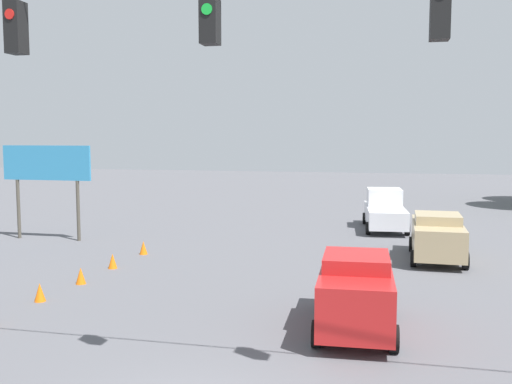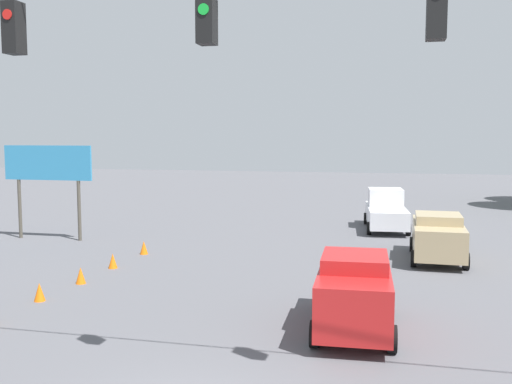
% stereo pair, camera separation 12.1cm
% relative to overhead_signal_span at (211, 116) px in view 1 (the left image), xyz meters
% --- Properties ---
extents(overhead_signal_span, '(22.65, 0.38, 8.68)m').
position_rel_overhead_signal_span_xyz_m(overhead_signal_span, '(0.00, 0.00, 0.00)').
color(overhead_signal_span, slate).
rests_on(overhead_signal_span, ground_plane).
extents(sedan_red_crossing_near, '(2.13, 4.28, 1.97)m').
position_rel_overhead_signal_span_xyz_m(sedan_red_crossing_near, '(-2.49, -4.21, -4.28)').
color(sedan_red_crossing_near, red).
rests_on(sedan_red_crossing_near, ground_plane).
extents(sedan_tan_oncoming_far, '(2.17, 4.61, 1.86)m').
position_rel_overhead_signal_span_xyz_m(sedan_tan_oncoming_far, '(-5.23, -13.37, -4.33)').
color(sedan_tan_oncoming_far, tan).
rests_on(sedan_tan_oncoming_far, ground_plane).
extents(pickup_truck_white_oncoming_deep, '(2.48, 5.49, 2.12)m').
position_rel_overhead_signal_span_xyz_m(pickup_truck_white_oncoming_deep, '(-3.16, -20.74, -4.33)').
color(pickup_truck_white_oncoming_deep, silver).
rests_on(pickup_truck_white_oncoming_deep, ground_plane).
extents(traffic_cone_second, '(0.34, 0.34, 0.56)m').
position_rel_overhead_signal_span_xyz_m(traffic_cone_second, '(6.87, -4.68, -5.02)').
color(traffic_cone_second, orange).
rests_on(traffic_cone_second, ground_plane).
extents(traffic_cone_third, '(0.34, 0.34, 0.56)m').
position_rel_overhead_signal_span_xyz_m(traffic_cone_third, '(6.73, -6.79, -5.02)').
color(traffic_cone_third, orange).
rests_on(traffic_cone_third, ground_plane).
extents(traffic_cone_fourth, '(0.34, 0.34, 0.56)m').
position_rel_overhead_signal_span_xyz_m(traffic_cone_fourth, '(6.74, -9.10, -5.02)').
color(traffic_cone_fourth, orange).
rests_on(traffic_cone_fourth, ground_plane).
extents(traffic_cone_fifth, '(0.34, 0.34, 0.56)m').
position_rel_overhead_signal_span_xyz_m(traffic_cone_fifth, '(6.67, -11.74, -5.02)').
color(traffic_cone_fifth, orange).
rests_on(traffic_cone_fifth, ground_plane).
extents(roadside_billboard, '(4.56, 0.16, 4.50)m').
position_rel_overhead_signal_span_xyz_m(roadside_billboard, '(12.56, -13.99, -1.94)').
color(roadside_billboard, '#4C473D').
rests_on(roadside_billboard, ground_plane).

